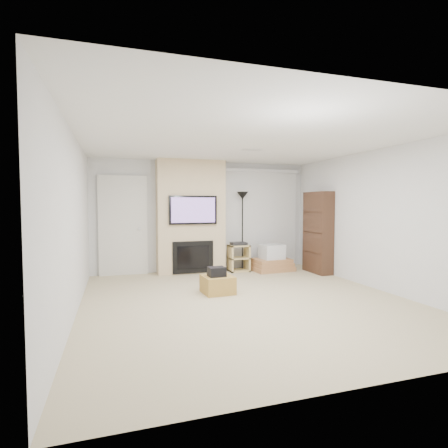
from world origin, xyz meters
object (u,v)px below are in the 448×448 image
object	(u,v)px
floor_lamp	(242,208)
av_stand	(239,256)
bookshelf	(318,232)
ottoman	(218,284)
box_stack	(272,261)

from	to	relation	value
floor_lamp	av_stand	size ratio (longest dim) A/B	2.75
av_stand	bookshelf	distance (m)	1.85
floor_lamp	av_stand	bearing A→B (deg)	-136.92
ottoman	bookshelf	size ratio (longest dim) A/B	0.28
floor_lamp	box_stack	distance (m)	1.38
box_stack	bookshelf	bearing A→B (deg)	-30.95
box_stack	floor_lamp	bearing A→B (deg)	154.27
av_stand	bookshelf	size ratio (longest dim) A/B	0.37
ottoman	bookshelf	xyz separation A→B (m)	(2.65, 1.09, 0.75)
ottoman	box_stack	bearing A→B (deg)	42.40
box_stack	bookshelf	xyz separation A→B (m)	(0.88, -0.53, 0.67)
av_stand	box_stack	xyz separation A→B (m)	(0.75, -0.16, -0.12)
av_stand	bookshelf	bearing A→B (deg)	-22.98
av_stand	box_stack	size ratio (longest dim) A/B	0.69
av_stand	box_stack	bearing A→B (deg)	-12.34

